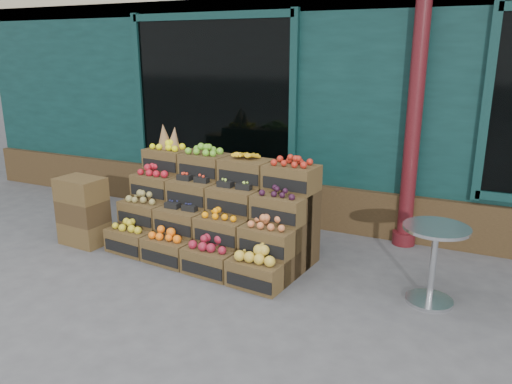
% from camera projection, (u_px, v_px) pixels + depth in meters
% --- Properties ---
extents(ground, '(60.00, 60.00, 0.00)m').
position_uv_depth(ground, '(244.00, 294.00, 4.97)').
color(ground, '#4A4A4D').
rests_on(ground, ground).
extents(shop_facade, '(12.00, 6.24, 4.80)m').
position_uv_depth(shop_facade, '(375.00, 46.00, 8.74)').
color(shop_facade, '#0C2928').
rests_on(shop_facade, ground).
extents(crate_display, '(2.42, 1.35, 1.45)m').
position_uv_depth(crate_display, '(214.00, 217.00, 5.86)').
color(crate_display, '#4A381D').
rests_on(crate_display, ground).
extents(spare_crates, '(0.59, 0.43, 0.84)m').
position_uv_depth(spare_crates, '(83.00, 211.00, 6.16)').
color(spare_crates, '#4A381D').
rests_on(spare_crates, ground).
extents(bistro_table, '(0.61, 0.61, 0.77)m').
position_uv_depth(bistro_table, '(434.00, 256.00, 4.68)').
color(bistro_table, '#AEB0B5').
rests_on(bistro_table, ground).
extents(shopkeeper, '(0.73, 0.48, 1.98)m').
position_uv_depth(shopkeeper, '(236.00, 138.00, 7.90)').
color(shopkeeper, '#1B6024').
rests_on(shopkeeper, ground).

